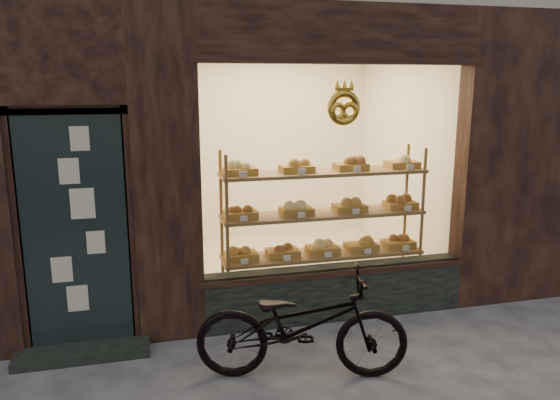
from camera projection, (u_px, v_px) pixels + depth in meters
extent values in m
cube|color=black|center=(335.00, 292.00, 5.60)|extent=(2.70, 0.25, 0.55)
cube|color=black|center=(76.00, 233.00, 4.76)|extent=(0.90, 0.04, 2.15)
cube|color=black|center=(83.00, 352.00, 4.84)|extent=(1.15, 0.35, 0.08)
torus|color=gold|center=(344.00, 108.00, 5.10)|extent=(0.33, 0.07, 0.33)
cube|color=brown|center=(322.00, 297.00, 6.05)|extent=(2.20, 0.45, 0.04)
cube|color=brown|center=(323.00, 254.00, 5.94)|extent=(2.20, 0.45, 0.03)
cube|color=brown|center=(323.00, 214.00, 5.84)|extent=(2.20, 0.45, 0.04)
cube|color=brown|center=(324.00, 173.00, 5.75)|extent=(2.20, 0.45, 0.04)
cylinder|color=brown|center=(228.00, 240.00, 5.43)|extent=(0.04, 0.04, 1.70)
cylinder|color=brown|center=(422.00, 226.00, 5.95)|extent=(0.04, 0.04, 1.70)
cylinder|color=brown|center=(222.00, 229.00, 5.80)|extent=(0.04, 0.04, 1.70)
cylinder|color=brown|center=(405.00, 217.00, 6.32)|extent=(0.04, 0.04, 1.70)
cube|color=olive|center=(241.00, 256.00, 5.71)|extent=(0.34, 0.24, 0.07)
sphere|color=#A56131|center=(241.00, 248.00, 5.69)|extent=(0.11, 0.11, 0.11)
cube|color=silver|center=(244.00, 261.00, 5.53)|extent=(0.07, 0.01, 0.05)
cube|color=olive|center=(283.00, 253.00, 5.82)|extent=(0.34, 0.24, 0.07)
sphere|color=brown|center=(283.00, 245.00, 5.80)|extent=(0.11, 0.11, 0.11)
cube|color=silver|center=(287.00, 258.00, 5.64)|extent=(0.07, 0.01, 0.05)
cube|color=olive|center=(323.00, 249.00, 5.93)|extent=(0.34, 0.24, 0.07)
sphere|color=beige|center=(323.00, 242.00, 5.91)|extent=(0.11, 0.11, 0.11)
cube|color=silver|center=(328.00, 255.00, 5.75)|extent=(0.07, 0.01, 0.05)
cube|color=olive|center=(361.00, 246.00, 6.04)|extent=(0.34, 0.24, 0.07)
sphere|color=#A56131|center=(361.00, 239.00, 6.02)|extent=(0.11, 0.11, 0.11)
cube|color=silver|center=(368.00, 251.00, 5.86)|extent=(0.07, 0.01, 0.05)
cube|color=olive|center=(398.00, 243.00, 6.15)|extent=(0.34, 0.24, 0.07)
sphere|color=brown|center=(399.00, 236.00, 6.13)|extent=(0.11, 0.11, 0.11)
cube|color=silver|center=(406.00, 248.00, 5.97)|extent=(0.08, 0.01, 0.05)
cube|color=olive|center=(240.00, 214.00, 5.61)|extent=(0.34, 0.24, 0.07)
sphere|color=brown|center=(240.00, 206.00, 5.60)|extent=(0.11, 0.11, 0.11)
cube|color=silver|center=(244.00, 219.00, 5.44)|extent=(0.07, 0.01, 0.06)
cube|color=olive|center=(296.00, 211.00, 5.76)|extent=(0.34, 0.24, 0.07)
sphere|color=beige|center=(296.00, 203.00, 5.74)|extent=(0.11, 0.11, 0.11)
cube|color=silver|center=(301.00, 215.00, 5.58)|extent=(0.08, 0.01, 0.06)
cube|color=olive|center=(350.00, 208.00, 5.91)|extent=(0.34, 0.24, 0.07)
sphere|color=#A56131|center=(350.00, 200.00, 5.89)|extent=(0.11, 0.11, 0.11)
cube|color=silver|center=(356.00, 211.00, 5.73)|extent=(0.07, 0.01, 0.06)
cube|color=olive|center=(400.00, 205.00, 6.05)|extent=(0.34, 0.24, 0.07)
sphere|color=brown|center=(400.00, 197.00, 6.03)|extent=(0.11, 0.11, 0.11)
cube|color=silver|center=(408.00, 208.00, 5.88)|extent=(0.08, 0.01, 0.06)
cube|color=olive|center=(240.00, 171.00, 5.52)|extent=(0.34, 0.24, 0.07)
sphere|color=beige|center=(240.00, 163.00, 5.50)|extent=(0.11, 0.11, 0.11)
cube|color=silver|center=(243.00, 174.00, 5.34)|extent=(0.07, 0.01, 0.06)
cube|color=olive|center=(297.00, 169.00, 5.66)|extent=(0.34, 0.24, 0.07)
sphere|color=#A56131|center=(297.00, 161.00, 5.65)|extent=(0.11, 0.11, 0.11)
cube|color=silver|center=(302.00, 172.00, 5.49)|extent=(0.08, 0.01, 0.06)
cube|color=olive|center=(351.00, 167.00, 5.81)|extent=(0.34, 0.24, 0.07)
sphere|color=brown|center=(351.00, 159.00, 5.79)|extent=(0.11, 0.11, 0.11)
cube|color=silver|center=(357.00, 169.00, 5.64)|extent=(0.07, 0.01, 0.06)
cube|color=olive|center=(402.00, 164.00, 5.96)|extent=(0.34, 0.24, 0.07)
sphere|color=beige|center=(402.00, 157.00, 5.94)|extent=(0.11, 0.11, 0.11)
cube|color=silver|center=(410.00, 167.00, 5.78)|extent=(0.08, 0.01, 0.06)
imported|color=black|center=(302.00, 325.00, 4.44)|extent=(1.82, 1.02, 0.91)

